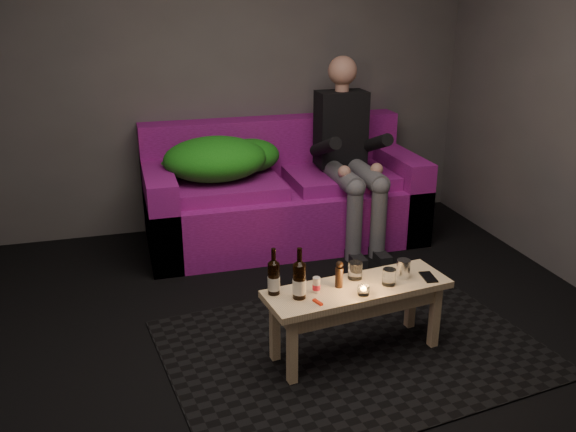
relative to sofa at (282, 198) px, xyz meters
name	(u,v)px	position (x,y,z in m)	size (l,w,h in m)	color
floor	(317,363)	(-0.30, -1.82, -0.34)	(4.50, 4.50, 0.00)	black
room	(295,46)	(-0.30, -1.35, 1.31)	(4.50, 4.50, 4.50)	silver
rug	(352,347)	(-0.06, -1.74, -0.33)	(2.06, 1.49, 0.01)	black
sofa	(282,198)	(0.00, 0.00, 0.00)	(2.17, 0.98, 0.93)	#710F5F
green_blanket	(220,159)	(-0.49, -0.01, 0.37)	(0.95, 0.65, 0.33)	#177A16
person	(348,149)	(0.49, -0.18, 0.41)	(0.39, 0.90, 1.45)	black
coffee_table	(357,298)	(-0.06, -1.79, 0.01)	(1.06, 0.46, 0.42)	tan
beer_bottle_a	(274,277)	(-0.52, -1.75, 0.18)	(0.07, 0.07, 0.26)	black
beer_bottle_b	(299,280)	(-0.41, -1.83, 0.19)	(0.07, 0.07, 0.28)	black
salt_shaker	(316,285)	(-0.30, -1.79, 0.12)	(0.04, 0.04, 0.08)	silver
pepper_mill	(339,277)	(-0.17, -1.77, 0.14)	(0.04, 0.04, 0.11)	black
tumbler_back	(355,270)	(-0.04, -1.70, 0.13)	(0.08, 0.08, 0.09)	white
tealight	(363,290)	(-0.07, -1.89, 0.11)	(0.06, 0.06, 0.05)	white
tumbler_front	(389,277)	(0.11, -1.82, 0.13)	(0.07, 0.07, 0.09)	white
steel_cup	(403,269)	(0.22, -1.75, 0.13)	(0.08, 0.08, 0.10)	silver
smartphone	(428,277)	(0.35, -1.80, 0.09)	(0.07, 0.13, 0.01)	black
red_lighter	(318,302)	(-0.33, -1.91, 0.09)	(0.02, 0.07, 0.01)	red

